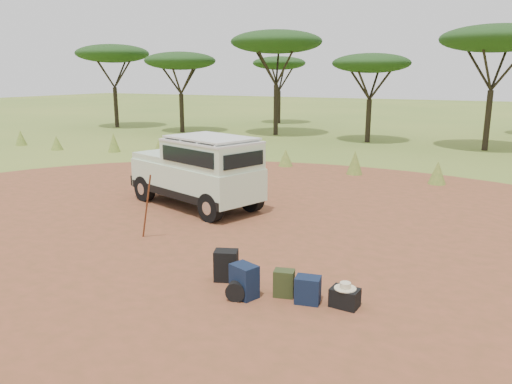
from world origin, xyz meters
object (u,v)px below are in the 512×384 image
at_px(safari_vehicle, 198,173).
at_px(backpack_navy, 244,281).
at_px(duffel_navy, 308,290).
at_px(backpack_black, 226,266).
at_px(hard_case, 345,298).
at_px(walking_staff, 147,207).
at_px(backpack_olive, 284,283).

bearing_deg(safari_vehicle, backpack_navy, -31.08).
bearing_deg(duffel_navy, safari_vehicle, 127.95).
xyz_separation_m(safari_vehicle, duffel_navy, (4.97, -4.33, -0.76)).
height_order(safari_vehicle, backpack_navy, safari_vehicle).
distance_m(backpack_black, backpack_navy, 0.78).
bearing_deg(safari_vehicle, hard_case, -18.68).
relative_size(walking_staff, hard_case, 3.57).
distance_m(safari_vehicle, backpack_black, 5.35).
distance_m(safari_vehicle, walking_staff, 3.00).
bearing_deg(walking_staff, safari_vehicle, 30.96).
relative_size(backpack_black, duffel_navy, 1.26).
distance_m(backpack_black, hard_case, 2.24).
xyz_separation_m(safari_vehicle, hard_case, (5.56, -4.19, -0.83)).
bearing_deg(backpack_black, safari_vehicle, 107.70).
xyz_separation_m(walking_staff, hard_case, (5.00, -1.25, -0.61)).
height_order(safari_vehicle, hard_case, safari_vehicle).
bearing_deg(backpack_black, backpack_olive, -27.59).
bearing_deg(hard_case, duffel_navy, -163.44).
distance_m(backpack_olive, hard_case, 1.04).
distance_m(walking_staff, backpack_black, 3.05).
relative_size(walking_staff, duffel_navy, 3.52).
xyz_separation_m(backpack_black, hard_case, (2.24, -0.05, -0.13)).
bearing_deg(duffel_navy, walking_staff, 151.56).
relative_size(safari_vehicle, backpack_olive, 9.54).
bearing_deg(backpack_navy, walking_staff, 173.93).
bearing_deg(backpack_olive, walking_staff, 147.13).
relative_size(backpack_olive, hard_case, 1.05).
bearing_deg(backpack_olive, backpack_black, 159.17).
bearing_deg(backpack_navy, duffel_navy, 35.37).
relative_size(backpack_black, hard_case, 1.28).
bearing_deg(duffel_navy, backpack_black, 162.52).
xyz_separation_m(safari_vehicle, backpack_olive, (4.53, -4.28, -0.75)).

